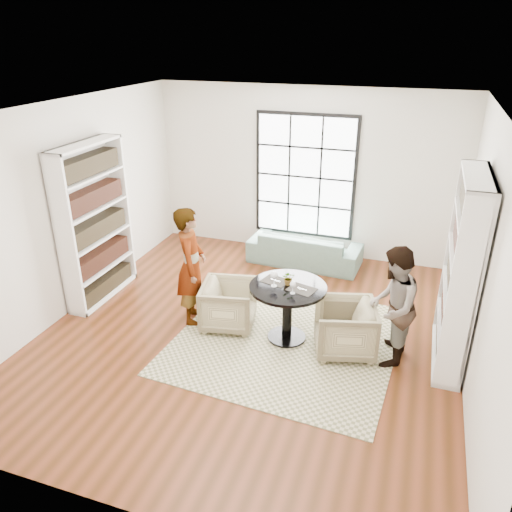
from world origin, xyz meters
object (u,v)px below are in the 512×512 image
(pedestal_table, at_px, (288,301))
(armchair_left, at_px, (229,305))
(sofa, at_px, (305,248))
(wine_glass_left, at_px, (274,276))
(armchair_right, at_px, (345,328))
(flower_centerpiece, at_px, (289,278))
(person_left, at_px, (191,266))
(person_right, at_px, (392,307))
(wine_glass_right, at_px, (293,285))

(pedestal_table, relative_size, armchair_left, 1.38)
(pedestal_table, height_order, sofa, pedestal_table)
(sofa, height_order, wine_glass_left, wine_glass_left)
(armchair_right, xyz_separation_m, flower_centerpiece, (-0.79, 0.09, 0.55))
(armchair_left, xyz_separation_m, flower_centerpiece, (0.85, -0.01, 0.57))
(sofa, relative_size, wine_glass_left, 9.16)
(pedestal_table, xyz_separation_m, armchair_right, (0.78, -0.04, -0.24))
(person_left, xyz_separation_m, flower_centerpiece, (1.40, -0.01, 0.05))
(pedestal_table, height_order, wine_glass_left, wine_glass_left)
(pedestal_table, bearing_deg, wine_glass_left, -159.67)
(sofa, distance_m, person_right, 3.02)
(pedestal_table, height_order, person_left, person_left)
(armchair_left, bearing_deg, wine_glass_left, -110.85)
(pedestal_table, height_order, person_right, person_right)
(person_right, relative_size, wine_glass_right, 9.04)
(armchair_right, bearing_deg, person_left, -107.91)
(sofa, relative_size, person_left, 1.16)
(armchair_left, relative_size, armchair_right, 0.96)
(wine_glass_left, height_order, wine_glass_right, wine_glass_left)
(sofa, distance_m, wine_glass_right, 2.71)
(armchair_left, height_order, armchair_right, armchair_right)
(person_left, distance_m, wine_glass_right, 1.53)
(wine_glass_left, distance_m, wine_glass_right, 0.30)
(pedestal_table, bearing_deg, person_left, 177.80)
(person_right, bearing_deg, flower_centerpiece, -89.70)
(pedestal_table, xyz_separation_m, person_right, (1.33, -0.04, 0.19))
(person_right, distance_m, wine_glass_right, 1.24)
(person_right, xyz_separation_m, flower_centerpiece, (-1.34, 0.09, 0.13))
(person_left, height_order, wine_glass_right, person_left)
(armchair_left, bearing_deg, sofa, -23.38)
(armchair_left, xyz_separation_m, person_left, (-0.55, 0.00, 0.52))
(wine_glass_left, xyz_separation_m, flower_centerpiece, (0.16, 0.11, -0.06))
(flower_centerpiece, bearing_deg, armchair_right, -6.64)
(person_left, bearing_deg, person_right, -110.65)
(pedestal_table, distance_m, sofa, 2.46)
(person_right, bearing_deg, wine_glass_right, -79.86)
(flower_centerpiece, bearing_deg, armchair_left, 179.59)
(person_left, bearing_deg, wine_glass_right, -117.02)
(flower_centerpiece, bearing_deg, pedestal_table, -81.45)
(pedestal_table, bearing_deg, armchair_right, -3.20)
(armchair_right, bearing_deg, flower_centerpiece, -112.00)
(armchair_right, bearing_deg, sofa, -170.83)
(sofa, xyz_separation_m, flower_centerpiece, (0.34, -2.37, 0.61))
(person_left, bearing_deg, armchair_left, -108.61)
(person_left, relative_size, flower_centerpiece, 9.12)
(pedestal_table, height_order, flower_centerpiece, flower_centerpiece)
(pedestal_table, bearing_deg, sofa, 98.13)
(armchair_left, distance_m, person_left, 0.76)
(sofa, bearing_deg, pedestal_table, 101.53)
(pedestal_table, height_order, wine_glass_right, wine_glass_right)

